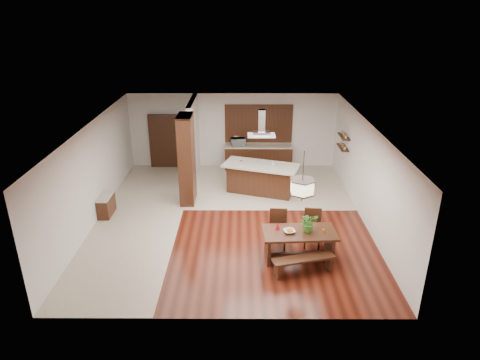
{
  "coord_description": "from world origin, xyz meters",
  "views": [
    {
      "loc": [
        0.35,
        -11.58,
        6.09
      ],
      "look_at": [
        0.3,
        0.0,
        1.25
      ],
      "focal_mm": 32.0,
      "sensor_mm": 36.0,
      "label": 1
    }
  ],
  "objects_px": {
    "hallway_console": "(106,205)",
    "fruit_bowl": "(289,231)",
    "kitchen_island": "(261,178)",
    "microwave": "(238,142)",
    "foliage_plant": "(309,222)",
    "dining_bench": "(303,265)",
    "dining_chair_right": "(312,229)",
    "range_hood": "(262,123)",
    "dining_table": "(299,239)",
    "dining_chair_left": "(278,230)",
    "pendant_lantern": "(303,177)",
    "island_cup": "(273,164)"
  },
  "relations": [
    {
      "from": "dining_table",
      "to": "pendant_lantern",
      "type": "relative_size",
      "value": 1.44
    },
    {
      "from": "pendant_lantern",
      "to": "island_cup",
      "type": "height_order",
      "value": "pendant_lantern"
    },
    {
      "from": "dining_table",
      "to": "island_cup",
      "type": "distance_m",
      "value": 4.03
    },
    {
      "from": "dining_table",
      "to": "dining_chair_left",
      "type": "bearing_deg",
      "value": 132.55
    },
    {
      "from": "pendant_lantern",
      "to": "fruit_bowl",
      "type": "height_order",
      "value": "pendant_lantern"
    },
    {
      "from": "dining_chair_right",
      "to": "fruit_bowl",
      "type": "relative_size",
      "value": 3.57
    },
    {
      "from": "dining_table",
      "to": "kitchen_island",
      "type": "height_order",
      "value": "kitchen_island"
    },
    {
      "from": "dining_table",
      "to": "island_cup",
      "type": "bearing_deg",
      "value": 95.65
    },
    {
      "from": "fruit_bowl",
      "to": "kitchen_island",
      "type": "distance_m",
      "value": 4.17
    },
    {
      "from": "pendant_lantern",
      "to": "fruit_bowl",
      "type": "distance_m",
      "value": 1.47
    },
    {
      "from": "hallway_console",
      "to": "range_hood",
      "type": "relative_size",
      "value": 0.98
    },
    {
      "from": "range_hood",
      "to": "island_cup",
      "type": "bearing_deg",
      "value": -14.52
    },
    {
      "from": "dining_bench",
      "to": "foliage_plant",
      "type": "relative_size",
      "value": 3.04
    },
    {
      "from": "fruit_bowl",
      "to": "range_hood",
      "type": "xyz_separation_m",
      "value": [
        -0.55,
        4.13,
        1.66
      ]
    },
    {
      "from": "dining_bench",
      "to": "range_hood",
      "type": "xyz_separation_m",
      "value": [
        -0.85,
        4.75,
        2.25
      ]
    },
    {
      "from": "pendant_lantern",
      "to": "foliage_plant",
      "type": "distance_m",
      "value": 1.25
    },
    {
      "from": "foliage_plant",
      "to": "microwave",
      "type": "xyz_separation_m",
      "value": [
        -1.82,
        6.37,
        0.08
      ]
    },
    {
      "from": "kitchen_island",
      "to": "microwave",
      "type": "height_order",
      "value": "microwave"
    },
    {
      "from": "hallway_console",
      "to": "dining_chair_left",
      "type": "bearing_deg",
      "value": -19.92
    },
    {
      "from": "hallway_console",
      "to": "microwave",
      "type": "height_order",
      "value": "microwave"
    },
    {
      "from": "pendant_lantern",
      "to": "foliage_plant",
      "type": "height_order",
      "value": "pendant_lantern"
    },
    {
      "from": "hallway_console",
      "to": "microwave",
      "type": "xyz_separation_m",
      "value": [
        4.01,
        4.0,
        0.78
      ]
    },
    {
      "from": "dining_chair_left",
      "to": "dining_chair_right",
      "type": "distance_m",
      "value": 0.92
    },
    {
      "from": "island_cup",
      "to": "microwave",
      "type": "bearing_deg",
      "value": 116.51
    },
    {
      "from": "dining_bench",
      "to": "pendant_lantern",
      "type": "relative_size",
      "value": 1.17
    },
    {
      "from": "microwave",
      "to": "dining_chair_right",
      "type": "bearing_deg",
      "value": -84.69
    },
    {
      "from": "dining_chair_right",
      "to": "range_hood",
      "type": "distance_m",
      "value": 4.19
    },
    {
      "from": "dining_chair_left",
      "to": "kitchen_island",
      "type": "distance_m",
      "value": 3.56
    },
    {
      "from": "dining_table",
      "to": "island_cup",
      "type": "xyz_separation_m",
      "value": [
        -0.39,
        3.98,
        0.52
      ]
    },
    {
      "from": "dining_table",
      "to": "pendant_lantern",
      "type": "height_order",
      "value": "pendant_lantern"
    },
    {
      "from": "fruit_bowl",
      "to": "kitchen_island",
      "type": "bearing_deg",
      "value": 97.53
    },
    {
      "from": "range_hood",
      "to": "dining_chair_left",
      "type": "bearing_deg",
      "value": -84.89
    },
    {
      "from": "range_hood",
      "to": "dining_chair_right",
      "type": "bearing_deg",
      "value": -70.54
    },
    {
      "from": "dining_chair_right",
      "to": "island_cup",
      "type": "distance_m",
      "value": 3.53
    },
    {
      "from": "range_hood",
      "to": "microwave",
      "type": "distance_m",
      "value": 2.8
    },
    {
      "from": "dining_bench",
      "to": "range_hood",
      "type": "distance_m",
      "value": 5.32
    },
    {
      "from": "foliage_plant",
      "to": "island_cup",
      "type": "xyz_separation_m",
      "value": [
        -0.61,
        3.95,
        0.07
      ]
    },
    {
      "from": "hallway_console",
      "to": "island_cup",
      "type": "relative_size",
      "value": 6.93
    },
    {
      "from": "hallway_console",
      "to": "kitchen_island",
      "type": "bearing_deg",
      "value": 19.36
    },
    {
      "from": "dining_bench",
      "to": "dining_chair_left",
      "type": "relative_size",
      "value": 1.47
    },
    {
      "from": "dining_bench",
      "to": "dining_chair_left",
      "type": "height_order",
      "value": "dining_chair_left"
    },
    {
      "from": "hallway_console",
      "to": "dining_chair_right",
      "type": "height_order",
      "value": "dining_chair_right"
    },
    {
      "from": "fruit_bowl",
      "to": "dining_bench",
      "type": "bearing_deg",
      "value": -63.94
    },
    {
      "from": "hallway_console",
      "to": "fruit_bowl",
      "type": "relative_size",
      "value": 3.06
    },
    {
      "from": "microwave",
      "to": "foliage_plant",
      "type": "bearing_deg",
      "value": -87.98
    },
    {
      "from": "hallway_console",
      "to": "fruit_bowl",
      "type": "distance_m",
      "value": 5.9
    },
    {
      "from": "dining_chair_left",
      "to": "pendant_lantern",
      "type": "xyz_separation_m",
      "value": [
        0.49,
        -0.53,
        1.72
      ]
    },
    {
      "from": "pendant_lantern",
      "to": "dining_chair_left",
      "type": "bearing_deg",
      "value": 132.55
    },
    {
      "from": "dining_chair_right",
      "to": "foliage_plant",
      "type": "relative_size",
      "value": 2.04
    },
    {
      "from": "fruit_bowl",
      "to": "island_cup",
      "type": "relative_size",
      "value": 2.26
    }
  ]
}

